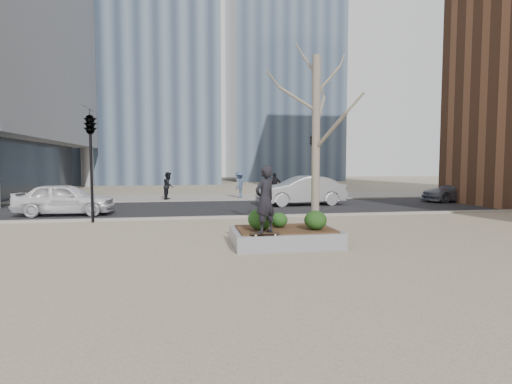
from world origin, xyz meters
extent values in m
plane|color=gray|center=(0.00, 0.00, 0.00)|extent=(120.00, 120.00, 0.00)
cube|color=black|center=(0.00, 10.00, 0.01)|extent=(60.00, 8.00, 0.02)
cube|color=gray|center=(0.00, 17.00, 0.01)|extent=(60.00, 6.00, 0.02)
cube|color=gray|center=(1.00, 0.00, 0.23)|extent=(3.00, 2.00, 0.45)
cube|color=#382314|center=(1.00, 0.00, 0.47)|extent=(2.70, 1.70, 0.04)
ellipsoid|color=#1C3C13|center=(0.26, -0.19, 0.79)|extent=(0.71, 0.71, 0.60)
ellipsoid|color=#153F14|center=(0.87, 0.18, 0.71)|extent=(0.51, 0.51, 0.43)
ellipsoid|color=#193711|center=(1.78, -0.41, 0.76)|extent=(0.63, 0.63, 0.54)
imported|color=black|center=(0.25, -0.88, 1.41)|extent=(0.77, 0.71, 1.77)
imported|color=white|center=(-7.24, 8.13, 0.75)|extent=(4.33, 1.87, 1.45)
imported|color=#AEB2B6|center=(4.57, 10.64, 0.84)|extent=(5.11, 2.21, 1.64)
imported|color=slate|center=(14.64, 11.01, 0.67)|extent=(4.45, 1.82, 1.29)
imported|color=black|center=(-3.00, 15.55, 0.91)|extent=(0.81, 0.97, 1.78)
imported|color=#394B67|center=(1.74, 16.06, 0.92)|extent=(1.08, 1.33, 1.79)
imported|color=black|center=(3.98, 14.92, 0.89)|extent=(1.02, 0.43, 1.73)
cube|color=slate|center=(-6.00, 42.00, 22.50)|extent=(16.00, 16.00, 45.00)
camera|label=1|loc=(-1.72, -11.06, 2.33)|focal=28.00mm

